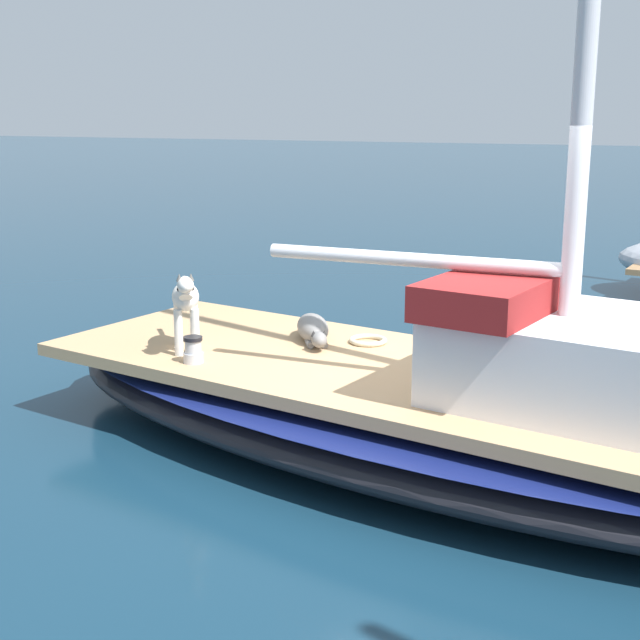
# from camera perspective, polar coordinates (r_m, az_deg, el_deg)

# --- Properties ---
(ground_plane) EXTENTS (120.00, 120.00, 0.00)m
(ground_plane) POSITION_cam_1_polar(r_m,az_deg,el_deg) (6.90, 7.74, -8.96)
(ground_plane) COLOR #143347
(sailboat_main) EXTENTS (3.81, 7.58, 0.66)m
(sailboat_main) POSITION_cam_1_polar(r_m,az_deg,el_deg) (6.78, 7.83, -6.34)
(sailboat_main) COLOR black
(sailboat_main) RESTS_ON ground
(cabin_house) EXTENTS (1.78, 2.45, 0.84)m
(cabin_house) POSITION_cam_1_polar(r_m,az_deg,el_deg) (6.19, 17.30, -2.27)
(cabin_house) COLOR silver
(cabin_house) RESTS_ON sailboat_main
(dog_white) EXTENTS (0.84, 0.58, 0.70)m
(dog_white) POSITION_cam_1_polar(r_m,az_deg,el_deg) (7.34, -8.57, 1.23)
(dog_white) COLOR silver
(dog_white) RESTS_ON sailboat_main
(dog_grey) EXTENTS (0.85, 0.57, 0.22)m
(dog_grey) POSITION_cam_1_polar(r_m,az_deg,el_deg) (7.63, -0.42, -0.59)
(dog_grey) COLOR gray
(dog_grey) RESTS_ON sailboat_main
(deck_winch) EXTENTS (0.16, 0.16, 0.21)m
(deck_winch) POSITION_cam_1_polar(r_m,az_deg,el_deg) (7.06, -8.09, -1.94)
(deck_winch) COLOR #B7B7BC
(deck_winch) RESTS_ON sailboat_main
(coiled_rope) EXTENTS (0.32, 0.32, 0.04)m
(coiled_rope) POSITION_cam_1_polar(r_m,az_deg,el_deg) (7.60, 3.08, -1.31)
(coiled_rope) COLOR beige
(coiled_rope) RESTS_ON sailboat_main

